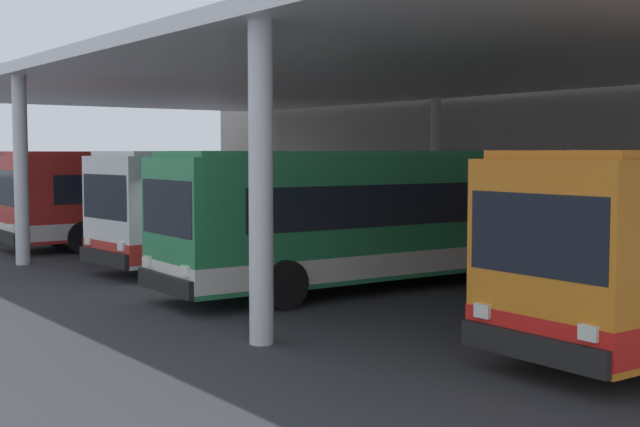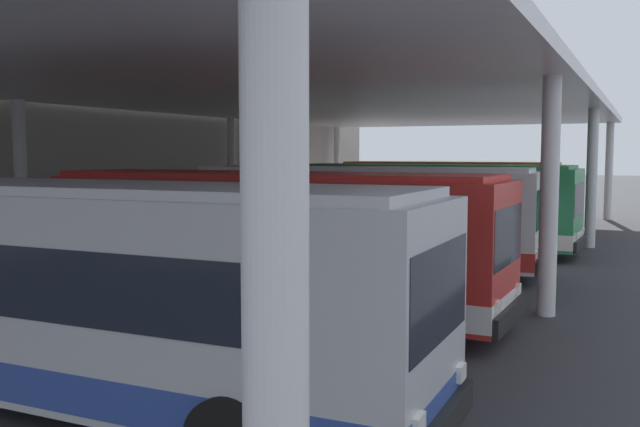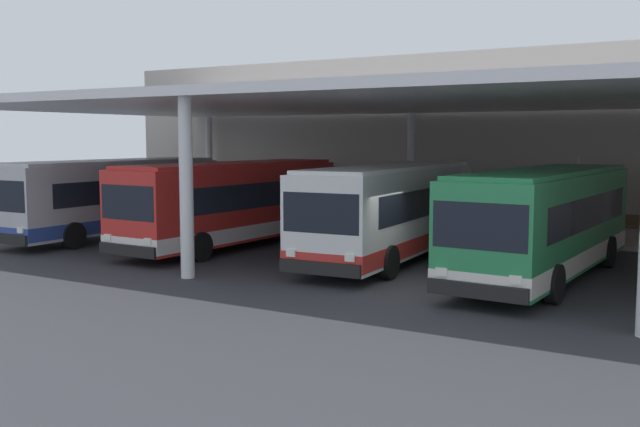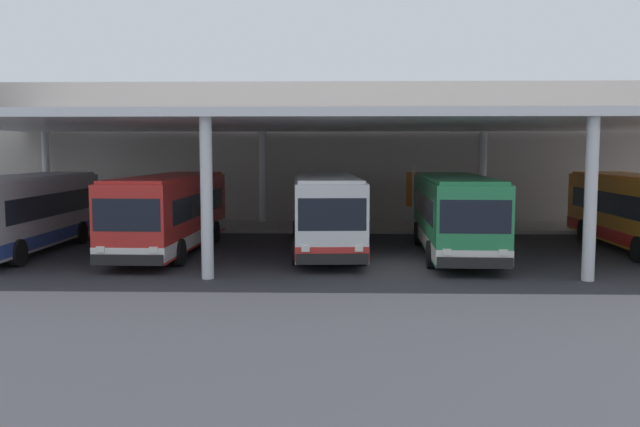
# 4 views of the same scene
# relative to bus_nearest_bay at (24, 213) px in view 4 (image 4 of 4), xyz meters

# --- Properties ---
(ground_plane) EXTENTS (200.00, 200.00, 0.00)m
(ground_plane) POSITION_rel_bus_nearest_bay_xyz_m (14.72, -2.76, -1.66)
(ground_plane) COLOR #333338
(platform_kerb) EXTENTS (42.00, 4.50, 0.18)m
(platform_kerb) POSITION_rel_bus_nearest_bay_xyz_m (14.72, 8.99, -1.57)
(platform_kerb) COLOR #A39E93
(platform_kerb) RESTS_ON ground
(station_building_facade) EXTENTS (48.00, 1.60, 8.08)m
(station_building_facade) POSITION_rel_bus_nearest_bay_xyz_m (14.72, 12.24, 2.39)
(station_building_facade) COLOR #ADA399
(station_building_facade) RESTS_ON ground
(canopy_shelter) EXTENTS (40.00, 17.00, 5.55)m
(canopy_shelter) POSITION_rel_bus_nearest_bay_xyz_m (14.72, 2.74, 3.66)
(canopy_shelter) COLOR silver
(canopy_shelter) RESTS_ON ground
(bus_nearest_bay) EXTENTS (2.81, 10.56, 3.17)m
(bus_nearest_bay) POSITION_rel_bus_nearest_bay_xyz_m (0.00, 0.00, 0.00)
(bus_nearest_bay) COLOR #B7B7BC
(bus_nearest_bay) RESTS_ON ground
(bus_second_bay) EXTENTS (2.91, 10.59, 3.17)m
(bus_second_bay) POSITION_rel_bus_nearest_bay_xyz_m (5.92, 0.30, 0.00)
(bus_second_bay) COLOR red
(bus_second_bay) RESTS_ON ground
(bus_middle_bay) EXTENTS (3.19, 10.67, 3.17)m
(bus_middle_bay) POSITION_rel_bus_nearest_bay_xyz_m (12.29, 0.67, 0.00)
(bus_middle_bay) COLOR white
(bus_middle_bay) RESTS_ON ground
(bus_far_bay) EXTENTS (3.02, 10.62, 3.17)m
(bus_far_bay) POSITION_rel_bus_nearest_bay_xyz_m (17.48, 0.04, 0.00)
(bus_far_bay) COLOR #28844C
(bus_far_bay) RESTS_ON ground
(bus_departing) EXTENTS (2.90, 10.59, 3.17)m
(bus_departing) POSITION_rel_bus_nearest_bay_xyz_m (25.37, 1.44, 0.00)
(bus_departing) COLOR orange
(bus_departing) RESTS_ON ground
(bench_waiting) EXTENTS (1.80, 0.45, 0.92)m
(bench_waiting) POSITION_rel_bus_nearest_bay_xyz_m (18.78, 9.05, -0.99)
(bench_waiting) COLOR brown
(bench_waiting) RESTS_ON platform_kerb
(banner_sign) EXTENTS (0.70, 0.12, 3.20)m
(banner_sign) POSITION_rel_bus_nearest_bay_xyz_m (16.72, 8.17, 0.32)
(banner_sign) COLOR #B2B2B7
(banner_sign) RESTS_ON platform_kerb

